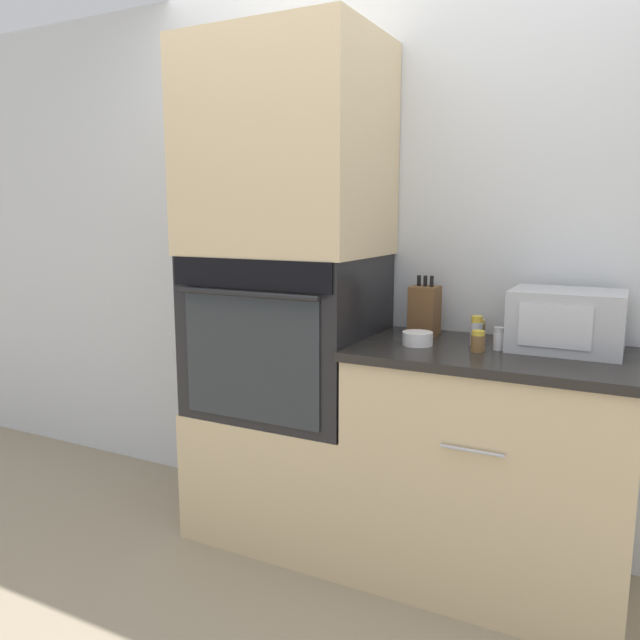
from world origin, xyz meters
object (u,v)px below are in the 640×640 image
Objects in this scene: bowl at (417,338)px; knife_block at (425,310)px; condiment_jar_near at (476,331)px; condiment_jar_back at (478,329)px; microwave at (567,320)px; condiment_jar_far at (499,339)px; condiment_jar_mid at (478,341)px; wall_oven at (287,334)px.

knife_block is at bearing 101.40° from bowl.
condiment_jar_near is 1.60× the size of condiment_jar_back.
microwave is 5.51× the size of condiment_jar_back.
condiment_jar_near is 0.11m from condiment_jar_far.
condiment_jar_near is at bearing 106.14° from condiment_jar_mid.
wall_oven is 0.82m from condiment_jar_near.
wall_oven is 6.47× the size of bowl.
condiment_jar_near is at bearing -24.12° from knife_block.
microwave is 0.57m from knife_block.
condiment_jar_far is at bearing -154.36° from microwave.
bowl is 0.23m from condiment_jar_near.
microwave is 0.34m from condiment_jar_mid.
condiment_jar_back is (-0.03, 0.16, -0.02)m from condiment_jar_near.
wall_oven is at bearing -174.01° from microwave.
knife_block is (0.57, 0.17, 0.12)m from wall_oven.
microwave is at bearing 30.85° from condiment_jar_mid.
condiment_jar_back is (-0.35, 0.11, -0.08)m from microwave.
microwave is 3.45× the size of condiment_jar_near.
knife_block reaches higher than bowl.
knife_block is (-0.57, 0.05, -0.01)m from microwave.
knife_block is 2.18× the size of condiment_jar_near.
microwave is at bearing -17.13° from condiment_jar_back.
microwave is (1.13, 0.12, 0.13)m from wall_oven.
condiment_jar_mid is at bearing -38.79° from knife_block.
condiment_jar_mid is 0.29m from condiment_jar_back.
condiment_jar_near is at bearing 27.36° from bowl.
condiment_jar_far reaches higher than condiment_jar_back.
condiment_jar_back is at bearing 16.21° from wall_oven.
bowl is (0.61, -0.04, 0.04)m from wall_oven.
wall_oven is 0.85m from condiment_jar_mid.
condiment_jar_near reaches higher than condiment_jar_back.
microwave reaches higher than condiment_jar_mid.
condiment_jar_far is at bearing -25.08° from knife_block.
condiment_jar_far reaches higher than bowl.
condiment_jar_near is (0.81, 0.06, 0.07)m from wall_oven.
condiment_jar_far is 1.20× the size of condiment_jar_back.
condiment_jar_back is at bearing 162.87° from microwave.
knife_block is at bearing 16.91° from wall_oven.
knife_block is 0.27m from condiment_jar_near.
microwave is 3.35× the size of bowl.
condiment_jar_far is (-0.22, -0.11, -0.07)m from microwave.
bowl is at bearing -162.81° from microwave.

